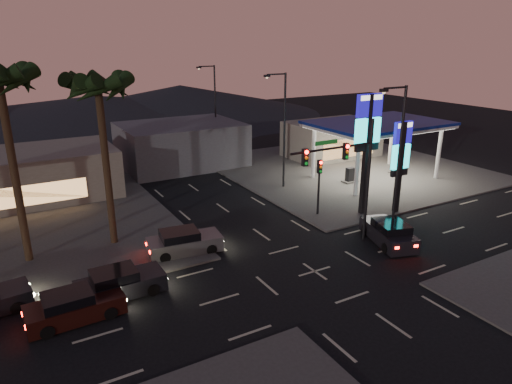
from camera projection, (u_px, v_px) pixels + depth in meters
ground at (315, 271)px, 26.00m from camera, size 140.00×140.00×0.00m
corner_lot_ne at (346, 168)px, 46.71m from camera, size 24.00×24.00×0.12m
gas_station at (378, 126)px, 41.83m from camera, size 12.20×8.20×5.47m
convenience_store at (332, 139)px, 51.16m from camera, size 10.00×6.00×4.00m
pylon_sign_tall at (368, 131)px, 32.53m from camera, size 2.20×0.35×9.00m
pylon_sign_short at (401, 153)px, 33.43m from camera, size 1.60×0.35×7.00m
traffic_signal_mast at (348, 166)px, 27.76m from camera, size 6.10×0.39×8.00m
pedestal_signal at (319, 178)px, 33.42m from camera, size 0.32×0.39×4.30m
streetlight_near at (397, 156)px, 28.23m from camera, size 2.14×0.25×10.00m
streetlight_mid at (283, 124)px, 38.93m from camera, size 2.14×0.25×10.00m
streetlight_far at (214, 105)px, 50.45m from camera, size 2.14×0.25×10.00m
palm_a at (99, 96)px, 26.59m from camera, size 4.41×4.41×10.86m
palm_b at (0, 91)px, 24.06m from camera, size 4.41×4.41×11.46m
building_far_west at (12, 177)px, 36.86m from camera, size 16.00×8.00×4.00m
building_far_mid at (181, 144)px, 47.65m from camera, size 12.00×9.00×4.40m
hill_right at (181, 99)px, 81.67m from camera, size 50.00×50.00×5.00m
hill_center at (94, 108)px, 74.74m from camera, size 60.00×60.00×4.00m
car_lane_a_front at (119, 283)px, 23.35m from camera, size 4.56×1.97×1.47m
car_lane_a_mid at (74, 307)px, 21.31m from camera, size 4.55×2.05×1.46m
car_lane_b_front at (184, 242)px, 28.08m from camera, size 4.77×2.42×1.51m
suv_station at (389, 233)px, 29.46m from camera, size 3.23×4.96×1.54m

